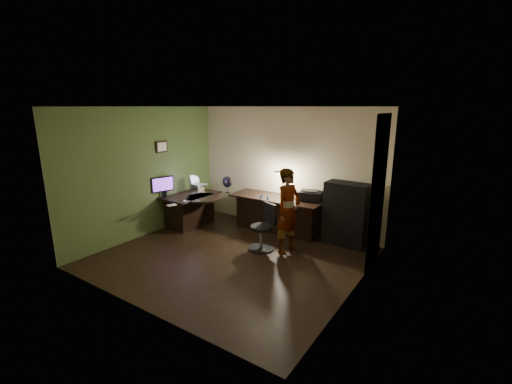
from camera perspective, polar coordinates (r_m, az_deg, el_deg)
The scene contains 27 objects.
floor at distance 6.44m, azimuth -4.16°, elevation -10.81°, with size 4.50×4.00×0.01m, color black.
ceiling at distance 5.84m, azimuth -4.65°, elevation 14.06°, with size 4.50×4.00×0.01m, color silver.
wall_back at distance 7.64m, azimuth 4.93°, elevation 3.85°, with size 4.50×0.01×2.70m, color #BEB08E.
wall_front at distance 4.65m, azimuth -19.83°, elevation -3.71°, with size 4.50×0.01×2.70m, color #BEB08E.
wall_left at distance 7.58m, azimuth -17.97°, elevation 3.12°, with size 0.01×4.00×2.70m, color #BEB08E.
wall_right at distance 4.97m, azimuth 16.54°, elevation -2.31°, with size 0.01×4.00×2.70m, color #BEB08E.
green_wall_overlay at distance 7.56m, azimuth -17.89°, elevation 3.11°, with size 0.00×4.00×2.70m, color #445C2C.
arched_doorway at distance 6.07m, azimuth 19.67°, elevation -0.12°, with size 0.01×0.90×2.60m, color black.
french_door at distance 4.58m, azimuth 13.94°, elevation -7.53°, with size 0.02×0.92×2.10m, color white.
framed_picture at distance 7.76m, azimuth -15.48°, elevation 7.28°, with size 0.04×0.30×0.25m, color black.
desk_left at distance 8.06m, azimuth -10.71°, elevation -2.98°, with size 0.79×1.28×0.74m, color black.
desk_right at distance 7.56m, azimuth 3.38°, elevation -3.74°, with size 2.08×0.73×0.78m, color black.
cabinet at distance 7.02m, azimuth 14.81°, elevation -3.56°, with size 0.84×0.42×1.26m, color black.
laptop_stand at distance 8.53m, azimuth -9.55°, elevation 0.92°, with size 0.25×0.21×0.10m, color silver.
laptop at distance 8.47m, azimuth -9.40°, elevation 2.03°, with size 0.35×0.33×0.24m, color silver.
monitor at distance 7.83m, azimuth -15.39°, elevation 0.32°, with size 0.10×0.52×0.34m, color black.
mouse at distance 7.41m, azimuth -11.85°, elevation -1.48°, with size 0.06×0.09×0.03m, color silver.
phone at distance 7.69m, azimuth -11.54°, elevation -0.99°, with size 0.07×0.14×0.01m, color black.
pen at distance 7.31m, azimuth -11.44°, elevation -1.77°, with size 0.01×0.13×0.01m, color black.
speaker at distance 7.92m, azimuth -14.87°, elevation -0.11°, with size 0.07×0.07×0.18m, color black.
notepad at distance 7.21m, azimuth -13.89°, elevation -2.13°, with size 0.13×0.19×0.01m, color silver.
desk_fan at distance 7.74m, azimuth -4.76°, elevation 1.22°, with size 0.24×0.13×0.38m, color black.
headphones at distance 7.21m, azimuth 1.45°, elevation -0.83°, with size 0.21×0.09×0.10m, color navy.
printer at distance 7.25m, azimuth 9.08°, elevation -0.52°, with size 0.46×0.35×0.20m, color black.
desk_lamp at distance 7.53m, azimuth 4.47°, elevation 1.72°, with size 0.15×0.27×0.60m, color black.
office_chair at distance 6.59m, azimuth 0.90°, elevation -5.92°, with size 0.50×0.50×0.90m, color black.
person at distance 6.44m, azimuth 5.41°, elevation -3.15°, with size 0.57×0.38×1.61m, color #D8A88C.
Camera 1 is at (3.62, -4.59, 2.71)m, focal length 24.00 mm.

